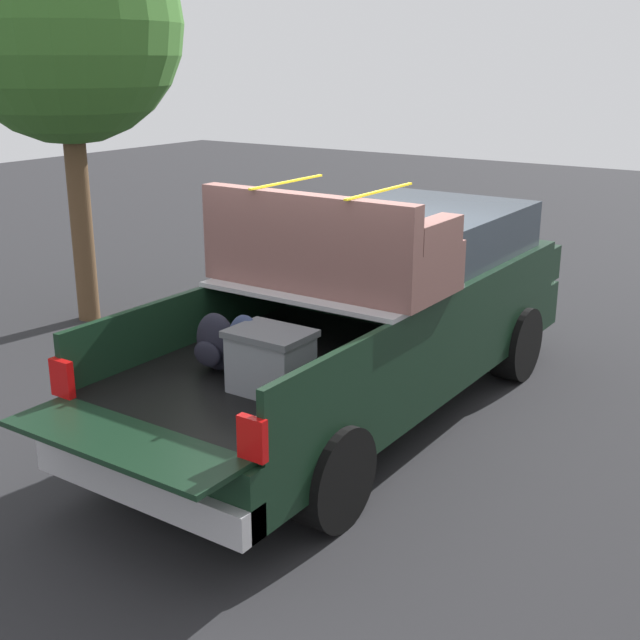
% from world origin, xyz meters
% --- Properties ---
extents(ground_plane, '(40.00, 40.00, 0.00)m').
position_xyz_m(ground_plane, '(0.00, 0.00, 0.00)').
color(ground_plane, '#262628').
extents(pickup_truck, '(6.05, 2.06, 2.23)m').
position_xyz_m(pickup_truck, '(0.34, -0.00, 0.95)').
color(pickup_truck, black).
rests_on(pickup_truck, ground_plane).
extents(tree_background, '(2.80, 2.80, 5.03)m').
position_xyz_m(tree_background, '(0.63, 4.47, 3.61)').
color(tree_background, brown).
rests_on(tree_background, ground_plane).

